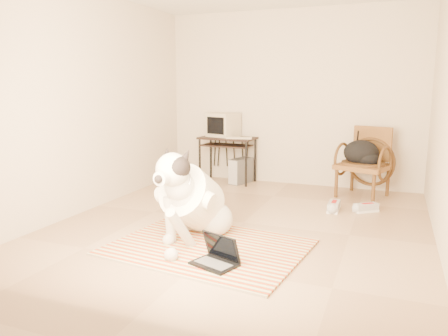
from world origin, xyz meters
The scene contains 15 objects.
floor centered at (0.00, 0.00, 0.00)m, with size 4.50×4.50×0.00m, color tan.
wall_back centered at (0.00, 2.25, 1.35)m, with size 4.50×4.50×0.00m, color beige.
wall_front centered at (0.00, -2.25, 1.35)m, with size 4.50×4.50×0.00m, color beige.
wall_left centered at (-2.00, 0.00, 1.35)m, with size 4.50×4.50×0.00m, color beige.
rug centered at (-0.06, -0.88, 0.01)m, with size 1.94×1.57×0.02m.
dog centered at (-0.31, -0.69, 0.40)m, with size 0.67×1.41×1.01m.
laptop centered at (0.18, -1.25, 0.09)m, with size 0.44×0.38×0.26m.
computer_desk centered at (-0.95, 1.96, 0.63)m, with size 0.90×0.53×0.73m.
crt_monitor centered at (-1.06, 2.05, 0.92)m, with size 0.52×0.51×0.38m.
desk_keyboard centered at (-0.71, 1.85, 0.75)m, with size 0.39×0.15×0.03m, color #BCAE93.
pc_tower centered at (-0.72, 1.96, 0.20)m, with size 0.30×0.46×0.40m.
rattan_chair centered at (1.18, 1.81, 0.49)m, with size 0.80×0.79×0.97m.
backpack centered at (1.15, 1.74, 0.61)m, with size 0.49×0.40×0.35m.
sneaker_left centered at (0.89, 0.88, 0.05)m, with size 0.13×0.33×0.12m.
sneaker_right centered at (1.28, 0.97, 0.05)m, with size 0.32×0.29×0.11m.
Camera 1 is at (1.53, -4.54, 1.53)m, focal length 35.00 mm.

